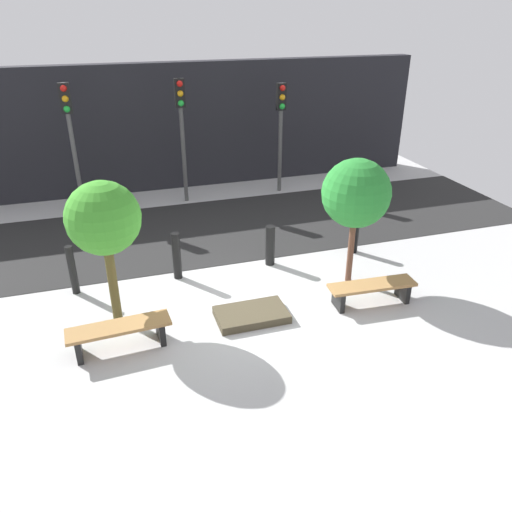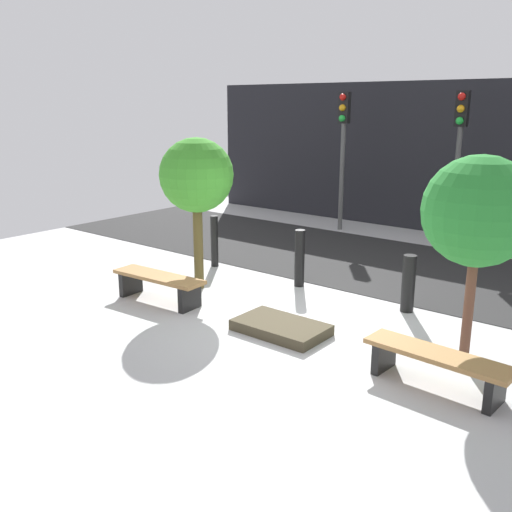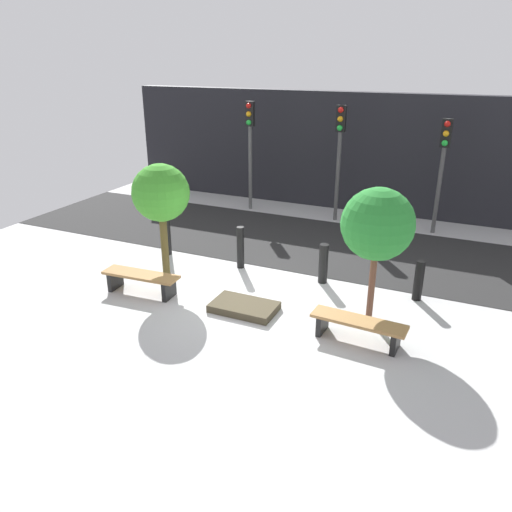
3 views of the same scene
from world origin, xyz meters
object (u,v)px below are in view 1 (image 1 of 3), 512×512
planter_bed (251,315)px  bollard_right (354,235)px  bollard_left (177,256)px  traffic_light_mid_west (181,119)px  bench_left (119,332)px  bollard_center (270,245)px  bollard_far_left (72,270)px  tree_behind_right_bench (356,194)px  bench_right (372,289)px  tree_behind_left_bench (103,219)px  traffic_light_west (70,126)px  traffic_light_mid_east (281,118)px

planter_bed → bollard_right: (3.19, 2.01, 0.37)m
bollard_left → traffic_light_mid_west: size_ratio=0.30×
bollard_left → bench_left: bearing=-121.7°
bollard_center → traffic_light_mid_west: (-1.06, 4.72, 1.99)m
traffic_light_mid_west → bollard_far_left: bearing=-124.1°
bench_left → tree_behind_right_bench: tree_behind_right_bench is taller
bollard_right → bench_right: bearing=-109.0°
bench_left → tree_behind_left_bench: (0.00, 0.97, 1.70)m
tree_behind_left_bench → bollard_center: (3.49, 1.24, -1.57)m
planter_bed → bollard_left: 2.32m
bench_left → bench_right: size_ratio=1.00×
bollard_right → traffic_light_west: (-6.20, 4.72, 2.01)m
tree_behind_left_bench → traffic_light_mid_east: traffic_light_mid_east is taller
bollard_far_left → traffic_light_west: bearing=87.8°
planter_bed → bollard_left: (-1.06, 2.01, 0.45)m
bollard_right → bollard_far_left: bearing=180.0°
traffic_light_mid_east → tree_behind_left_bench: bearing=-132.4°
bench_left → traffic_light_west: bearing=91.3°
bench_left → bollard_left: size_ratio=1.67×
bench_right → traffic_light_west: bearing=131.6°
bollard_left → tree_behind_right_bench: bearing=-19.5°
planter_bed → tree_behind_right_bench: tree_behind_right_bench is taller
tree_behind_left_bench → bench_right: bearing=-11.3°
planter_bed → traffic_light_mid_east: traffic_light_mid_east is taller
bollard_right → bollard_center: bearing=180.0°
tree_behind_right_bench → bollard_right: 2.11m
traffic_light_mid_east → bollard_center: bearing=-112.4°
bollard_left → bollard_right: (4.25, 0.00, -0.08)m
bench_right → bollard_left: bearing=151.2°
bench_left → tree_behind_left_bench: bearing=86.5°
bollard_far_left → traffic_light_mid_west: (3.19, 4.72, 1.93)m
bollard_right → traffic_light_mid_east: bearing=92.2°
bollard_far_left → traffic_light_mid_east: traffic_light_mid_east is taller
bench_right → traffic_light_west: size_ratio=0.50×
bollard_center → bollard_right: bearing=0.0°
bench_right → traffic_light_mid_east: 7.23m
tree_behind_right_bench → tree_behind_left_bench: bearing=-180.0°
bench_right → tree_behind_left_bench: (-4.86, 0.97, 1.72)m
bollard_left → traffic_light_west: size_ratio=0.30×
traffic_light_mid_east → bench_left: bearing=-128.1°
bollard_right → bench_left: bearing=-158.5°
bollard_center → bench_right: bearing=-58.3°
traffic_light_mid_west → bollard_left: bearing=-102.7°
bollard_left → traffic_light_mid_west: bearing=77.3°
tree_behind_left_bench → bollard_center: bearing=19.5°
traffic_light_west → bollard_far_left: bearing=-92.2°
bench_right → tree_behind_right_bench: bearing=93.5°
bollard_far_left → traffic_light_west: size_ratio=0.30×
bollard_center → traffic_light_mid_east: traffic_light_mid_east is taller
bollard_right → traffic_light_mid_west: (-3.19, 4.72, 2.01)m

